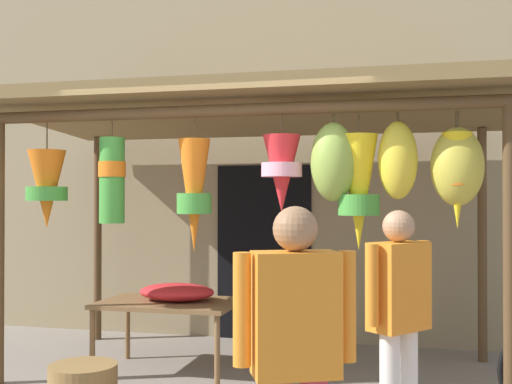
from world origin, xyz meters
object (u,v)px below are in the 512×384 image
(folding_chair, at_px, (289,347))
(customer_foreground, at_px, (295,345))
(wicker_basket_by_table, at_px, (83,383))
(flower_heap_on_table, at_px, (178,292))
(vendor_in_orange, at_px, (399,308))
(display_table, at_px, (169,308))

(folding_chair, xyz_separation_m, customer_foreground, (0.37, -1.75, 0.42))
(folding_chair, xyz_separation_m, wicker_basket_by_table, (-1.64, -0.12, -0.35))
(folding_chair, distance_m, wicker_basket_by_table, 1.68)
(flower_heap_on_table, relative_size, vendor_in_orange, 0.47)
(folding_chair, bearing_deg, customer_foreground, -78.15)
(flower_heap_on_table, relative_size, folding_chair, 0.86)
(display_table, distance_m, vendor_in_orange, 2.53)
(folding_chair, relative_size, wicker_basket_by_table, 1.55)
(flower_heap_on_table, distance_m, wicker_basket_by_table, 1.25)
(flower_heap_on_table, xyz_separation_m, customer_foreground, (1.59, -2.65, 0.19))
(display_table, xyz_separation_m, vendor_in_orange, (2.12, -1.34, 0.30))
(folding_chair, height_order, vendor_in_orange, vendor_in_orange)
(folding_chair, xyz_separation_m, vendor_in_orange, (0.82, -0.47, 0.40))
(flower_heap_on_table, bearing_deg, vendor_in_orange, -33.73)
(wicker_basket_by_table, bearing_deg, customer_foreground, -39.13)
(display_table, xyz_separation_m, customer_foreground, (1.67, -2.63, 0.33))
(display_table, distance_m, customer_foreground, 3.13)
(flower_heap_on_table, relative_size, customer_foreground, 0.46)
(wicker_basket_by_table, relative_size, customer_foreground, 0.34)
(display_table, distance_m, wicker_basket_by_table, 1.14)
(wicker_basket_by_table, xyz_separation_m, vendor_in_orange, (2.45, -0.34, 0.75))
(wicker_basket_by_table, xyz_separation_m, customer_foreground, (2.00, -1.63, 0.78))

